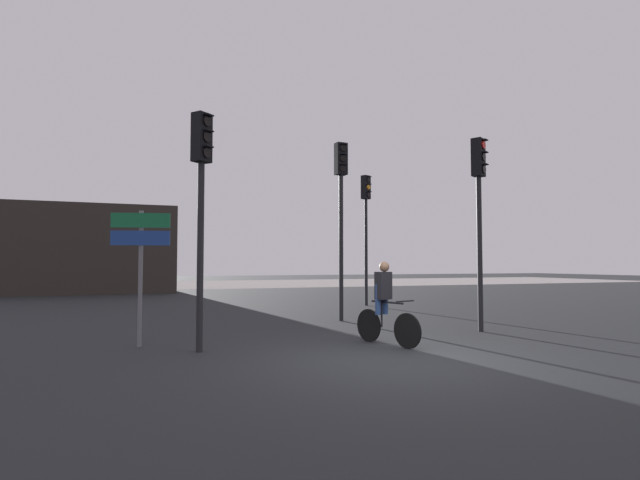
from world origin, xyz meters
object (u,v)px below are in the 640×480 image
(distant_building, at_px, (30,249))
(traffic_light_near_left, at_px, (201,185))
(traffic_light_near_right, at_px, (479,197))
(cyclist, at_px, (385,303))
(direction_sign_post, at_px, (140,252))
(traffic_light_center, at_px, (341,198))
(traffic_light_far_right, at_px, (366,216))

(distant_building, bearing_deg, traffic_light_near_left, -72.64)
(traffic_light_near_right, relative_size, cyclist, 2.76)
(traffic_light_near_left, xyz_separation_m, traffic_light_near_right, (6.48, 0.50, 0.14))
(traffic_light_near_right, height_order, cyclist, traffic_light_near_right)
(direction_sign_post, bearing_deg, cyclist, 176.88)
(traffic_light_near_left, distance_m, direction_sign_post, 1.84)
(traffic_light_center, height_order, direction_sign_post, traffic_light_center)
(traffic_light_far_right, xyz_separation_m, traffic_light_center, (-2.83, -4.35, 0.01))
(traffic_light_center, height_order, traffic_light_near_right, traffic_light_center)
(distant_building, height_order, traffic_light_center, traffic_light_center)
(traffic_light_far_right, height_order, direction_sign_post, traffic_light_far_right)
(distant_building, xyz_separation_m, traffic_light_near_right, (12.85, -19.85, 0.81))
(traffic_light_near_right, relative_size, direction_sign_post, 1.75)
(traffic_light_near_right, bearing_deg, cyclist, -13.97)
(traffic_light_far_right, distance_m, traffic_light_near_left, 10.68)
(cyclist, bearing_deg, traffic_light_near_right, 179.99)
(traffic_light_near_left, relative_size, cyclist, 2.63)
(traffic_light_far_right, relative_size, cyclist, 3.01)
(traffic_light_near_right, xyz_separation_m, cyclist, (-2.99, -0.93, -2.33))
(cyclist, bearing_deg, traffic_light_near_left, -24.30)
(direction_sign_post, relative_size, cyclist, 1.58)
(traffic_light_near_left, height_order, traffic_light_near_right, traffic_light_near_right)
(distant_building, bearing_deg, cyclist, -64.62)
(distant_building, bearing_deg, traffic_light_center, -57.59)
(traffic_light_center, distance_m, cyclist, 4.88)
(traffic_light_far_right, distance_m, traffic_light_center, 5.19)
(distant_building, bearing_deg, direction_sign_post, -74.61)
(traffic_light_center, relative_size, direction_sign_post, 1.91)
(distant_building, relative_size, traffic_light_far_right, 2.93)
(distant_building, xyz_separation_m, direction_sign_post, (5.34, -19.42, -0.55))
(direction_sign_post, xyz_separation_m, cyclist, (4.51, -1.36, -0.97))
(traffic_light_center, bearing_deg, cyclist, 74.29)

